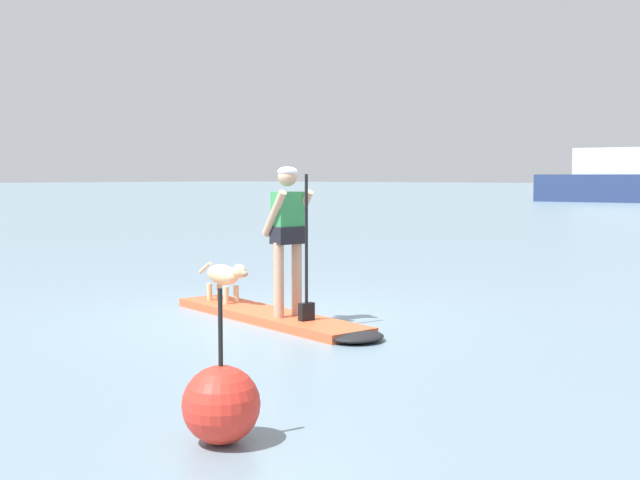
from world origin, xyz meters
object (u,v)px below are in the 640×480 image
object	(u,v)px
paddleboard	(279,318)
marker_buoy	(221,404)
moored_boat_port	(628,181)
person_paddler	(288,230)
dog	(225,276)

from	to	relation	value
paddleboard	marker_buoy	distance (m)	4.26
moored_boat_port	marker_buoy	size ratio (longest dim) A/B	12.51
person_paddler	marker_buoy	distance (m)	4.20
person_paddler	moored_boat_port	world-z (taller)	moored_boat_port
dog	moored_boat_port	size ratio (longest dim) A/B	0.09
dog	paddleboard	bearing A→B (deg)	-12.56
person_paddler	moored_boat_port	bearing A→B (deg)	103.14
person_paddler	marker_buoy	size ratio (longest dim) A/B	1.71
dog	moored_boat_port	distance (m)	48.20
moored_boat_port	marker_buoy	bearing A→B (deg)	-75.21
dog	marker_buoy	xyz separation A→B (m)	(3.69, -3.69, -0.19)
person_paddler	moored_boat_port	size ratio (longest dim) A/B	0.14
moored_boat_port	marker_buoy	xyz separation A→B (m)	(13.43, -50.88, -1.14)
paddleboard	moored_boat_port	bearing A→B (deg)	102.94
paddleboard	marker_buoy	world-z (taller)	marker_buoy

